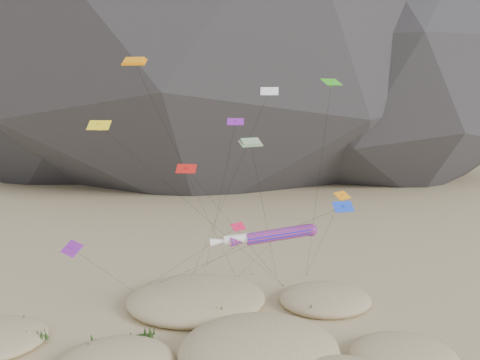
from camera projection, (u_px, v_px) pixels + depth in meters
name	position (u px, v px, depth m)	size (l,w,h in m)	color
dunes	(210.00, 355.00, 43.62)	(50.49, 38.54, 4.58)	#CCB789
kite_stakes	(228.00, 280.00, 62.70)	(23.02, 5.22, 0.30)	#3F2D1E
rainbow_tube_kite	(276.00, 235.00, 47.39)	(9.17, 15.14, 11.70)	#EE3E19
white_tube_kite	(249.00, 238.00, 46.97)	(10.80, 16.16, 11.29)	white
orange_parafoil	(137.00, 66.00, 45.30)	(12.41, 12.66, 28.31)	orange
multi_parafoil	(251.00, 144.00, 49.41)	(6.38, 12.06, 20.21)	orange
delta_kites	(229.00, 168.00, 47.90)	(28.77, 19.94, 26.33)	red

